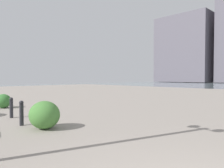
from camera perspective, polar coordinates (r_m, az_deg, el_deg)
The scene contains 5 objects.
building_annex at distance 74.56m, azimuth 19.25°, elevation 8.69°, with size 17.20×11.53×21.05m.
bollard_near at distance 7.03m, azimuth -23.19°, elevation -7.05°, with size 0.13×0.13×0.76m.
bollard_mid at distance 8.49m, azimuth -25.48°, elevation -5.64°, with size 0.13×0.13×0.74m.
shrub_low at distance 6.36m, azimuth -17.73°, elevation -7.93°, with size 0.93×0.84×0.79m.
shrub_round at distance 11.38m, azimuth -27.24°, elevation -4.09°, with size 0.78×0.70×0.66m.
Camera 1 is at (-0.42, 1.91, 1.46)m, focal length 33.95 mm.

